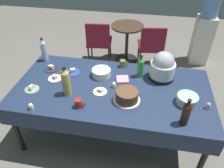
{
  "coord_description": "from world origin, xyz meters",
  "views": [
    {
      "loc": [
        0.34,
        -1.86,
        2.26
      ],
      "look_at": [
        0.0,
        0.0,
        0.8
      ],
      "focal_mm": 34.46,
      "sensor_mm": 36.0,
      "label": 1
    }
  ],
  "objects": [
    {
      "name": "maroon_chair_left",
      "position": [
        -0.54,
        1.64,
        0.49
      ],
      "size": [
        0.49,
        0.49,
        0.85
      ],
      "color": "maroon",
      "rests_on": "ground"
    },
    {
      "name": "coffee_mug_red",
      "position": [
        -0.27,
        -0.37,
        0.8
      ],
      "size": [
        0.11,
        0.07,
        0.09
      ],
      "color": "#B2231E",
      "rests_on": "potluck_table"
    },
    {
      "name": "soda_bottle_lime_soda",
      "position": [
        0.29,
        0.28,
        0.88
      ],
      "size": [
        0.08,
        0.08,
        0.28
      ],
      "color": "green",
      "rests_on": "potluck_table"
    },
    {
      "name": "dessert_plate_cobalt",
      "position": [
        -0.53,
        0.2,
        0.76
      ],
      "size": [
        0.17,
        0.17,
        0.06
      ],
      "color": "#2D4CB2",
      "rests_on": "potluck_table"
    },
    {
      "name": "maroon_chair_right",
      "position": [
        0.41,
        1.64,
        0.49
      ],
      "size": [
        0.5,
        0.5,
        0.85
      ],
      "color": "maroon",
      "rests_on": "ground"
    },
    {
      "name": "cupcake_vanilla",
      "position": [
        1.0,
        -0.15,
        0.78
      ],
      "size": [
        0.05,
        0.05,
        0.07
      ],
      "color": "beige",
      "rests_on": "potluck_table"
    },
    {
      "name": "dessert_plate_sage",
      "position": [
        -0.87,
        -0.2,
        0.76
      ],
      "size": [
        0.16,
        0.16,
        0.06
      ],
      "color": "#8CA87F",
      "rests_on": "potluck_table"
    },
    {
      "name": "round_cafe_table",
      "position": [
        -0.05,
        1.86,
        0.5
      ],
      "size": [
        0.6,
        0.6,
        0.72
      ],
      "color": "#473323",
      "rests_on": "ground"
    },
    {
      "name": "cupcake_rose",
      "position": [
        -0.73,
        -0.48,
        0.78
      ],
      "size": [
        0.05,
        0.05,
        0.07
      ],
      "color": "beige",
      "rests_on": "potluck_table"
    },
    {
      "name": "ceramic_snack_bowl",
      "position": [
        -0.17,
        0.2,
        0.79
      ],
      "size": [
        0.23,
        0.23,
        0.09
      ],
      "primitive_type": "cylinder",
      "color": "silver",
      "rests_on": "potluck_table"
    },
    {
      "name": "soda_bottle_ginger_ale",
      "position": [
        -0.45,
        -0.19,
        0.91
      ],
      "size": [
        0.09,
        0.09,
        0.34
      ],
      "color": "gold",
      "rests_on": "potluck_table"
    },
    {
      "name": "cupcake_cocoa",
      "position": [
        0.02,
        0.01,
        0.78
      ],
      "size": [
        0.05,
        0.05,
        0.07
      ],
      "color": "beige",
      "rests_on": "potluck_table"
    },
    {
      "name": "glass_salad_bowl",
      "position": [
        0.8,
        -0.11,
        0.8
      ],
      "size": [
        0.22,
        0.22,
        0.09
      ],
      "primitive_type": "cylinder",
      "color": "#B2C6BC",
      "rests_on": "potluck_table"
    },
    {
      "name": "coffee_mug_olive",
      "position": [
        0.06,
        0.45,
        0.8
      ],
      "size": [
        0.12,
        0.08,
        0.09
      ],
      "color": "olive",
      "rests_on": "potluck_table"
    },
    {
      "name": "soda_bottle_water",
      "position": [
        -0.98,
        0.42,
        0.9
      ],
      "size": [
        0.07,
        0.07,
        0.32
      ],
      "color": "silver",
      "rests_on": "potluck_table"
    },
    {
      "name": "dessert_plate_cream",
      "position": [
        -0.12,
        -0.1,
        0.76
      ],
      "size": [
        0.16,
        0.16,
        0.04
      ],
      "color": "beige",
      "rests_on": "potluck_table"
    },
    {
      "name": "potluck_table",
      "position": [
        0.0,
        0.0,
        0.69
      ],
      "size": [
        2.2,
        1.1,
        0.75
      ],
      "color": "navy",
      "rests_on": "ground"
    },
    {
      "name": "water_cooler",
      "position": [
        1.33,
        2.06,
        0.59
      ],
      "size": [
        0.32,
        0.32,
        1.24
      ],
      "color": "silver",
      "rests_on": "ground"
    },
    {
      "name": "frosted_layer_cake",
      "position": [
        0.19,
        -0.18,
        0.81
      ],
      "size": [
        0.29,
        0.29,
        0.12
      ],
      "color": "silver",
      "rests_on": "potluck_table"
    },
    {
      "name": "slow_cooker",
      "position": [
        0.54,
        0.28,
        0.91
      ],
      "size": [
        0.3,
        0.3,
        0.35
      ],
      "color": "black",
      "rests_on": "potluck_table"
    },
    {
      "name": "dessert_plate_white",
      "position": [
        -0.7,
        0.04,
        0.76
      ],
      "size": [
        0.16,
        0.16,
        0.05
      ],
      "color": "white",
      "rests_on": "potluck_table"
    },
    {
      "name": "dessert_plate_charcoal",
      "position": [
        -0.82,
        0.23,
        0.76
      ],
      "size": [
        0.18,
        0.18,
        0.05
      ],
      "color": "#2D2D33",
      "rests_on": "potluck_table"
    },
    {
      "name": "ground",
      "position": [
        0.0,
        0.0,
        0.0
      ],
      "size": [
        9.0,
        9.0,
        0.0
      ],
      "primitive_type": "plane",
      "color": "slate"
    },
    {
      "name": "soda_bottle_cola",
      "position": [
        0.75,
        -0.41,
        0.88
      ],
      "size": [
        0.08,
        0.08,
        0.29
      ],
      "color": "#33190F",
      "rests_on": "potluck_table"
    },
    {
      "name": "paper_napkin_stack",
      "position": [
        0.1,
        0.16,
        0.76
      ],
      "size": [
        0.17,
        0.17,
        0.02
      ],
      "primitive_type": "cube",
      "rotation": [
        0.0,
        0.0,
        0.22
      ],
      "color": "pink",
      "rests_on": "potluck_table"
    }
  ]
}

